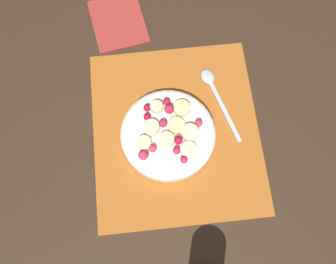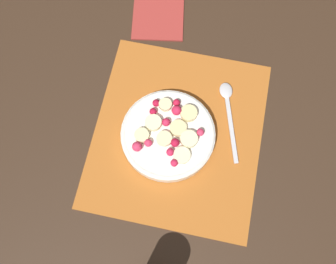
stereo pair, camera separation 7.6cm
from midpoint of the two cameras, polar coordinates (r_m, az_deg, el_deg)
The scene contains 5 objects.
ground_plane at distance 0.81m, azimuth 4.18°, elevation -0.71°, with size 3.00×3.00×0.00m, color #382619.
placemat at distance 0.80m, azimuth 4.20°, elevation -0.64°, with size 0.40×0.35×0.01m.
fruit_bowl at distance 0.78m, azimuth 2.80°, elevation -0.76°, with size 0.20×0.20×0.05m.
spoon at distance 0.83m, azimuth 11.72°, elevation 3.64°, with size 0.18×0.07×0.01m.
napkin at distance 0.94m, azimuth 0.93°, elevation 17.39°, with size 0.17×0.14×0.01m.
Camera 2 is at (0.25, 0.03, 0.77)m, focal length 40.00 mm.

